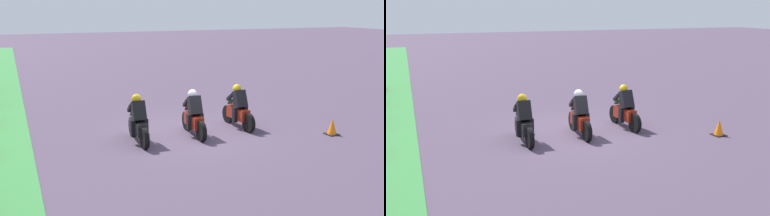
{
  "view_description": "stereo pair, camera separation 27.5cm",
  "coord_description": "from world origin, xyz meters",
  "views": [
    {
      "loc": [
        -12.81,
        5.35,
        4.12
      ],
      "look_at": [
        -0.11,
        -0.0,
        0.9
      ],
      "focal_mm": 40.58,
      "sensor_mm": 36.0,
      "label": 1
    },
    {
      "loc": [
        -12.91,
        5.1,
        4.12
      ],
      "look_at": [
        -0.11,
        -0.0,
        0.9
      ],
      "focal_mm": 40.58,
      "sensor_mm": 36.0,
      "label": 2
    }
  ],
  "objects": [
    {
      "name": "ground_plane",
      "position": [
        0.0,
        0.0,
        0.0
      ],
      "size": [
        120.0,
        120.0,
        0.0
      ],
      "primitive_type": "plane",
      "color": "#4C3D51"
    },
    {
      "name": "rider_lane_a",
      "position": [
        0.09,
        -1.84,
        0.62
      ],
      "size": [
        2.04,
        0.54,
        1.51
      ],
      "rotation": [
        0.0,
        0.0,
        0.03
      ],
      "color": "black",
      "rests_on": "ground_plane"
    },
    {
      "name": "rider_lane_b",
      "position": [
        -0.21,
        -0.03,
        0.62
      ],
      "size": [
        2.04,
        0.55,
        1.51
      ],
      "rotation": [
        0.0,
        0.0,
        -0.06
      ],
      "color": "black",
      "rests_on": "ground_plane"
    },
    {
      "name": "rider_lane_c",
      "position": [
        -0.24,
        1.85,
        0.62
      ],
      "size": [
        2.04,
        0.54,
        1.51
      ],
      "rotation": [
        0.0,
        0.0,
        -0.02
      ],
      "color": "black",
      "rests_on": "ground_plane"
    },
    {
      "name": "traffic_cone",
      "position": [
        -1.92,
        -4.27,
        0.25
      ],
      "size": [
        0.4,
        0.4,
        0.54
      ],
      "color": "black",
      "rests_on": "ground_plane"
    }
  ]
}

